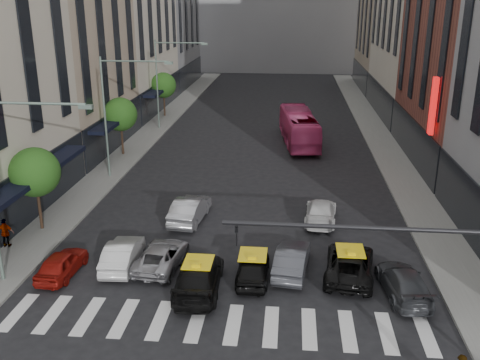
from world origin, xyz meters
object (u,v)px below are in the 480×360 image
(streetlamp_near, at_px, (5,167))
(bus, at_px, (299,127))
(taxi_left, at_px, (199,276))
(taxi_center, at_px, (253,267))
(streetlamp_far, at_px, (166,73))
(car_red, at_px, (62,263))
(car_white_front, at_px, (122,254))
(pedestrian_far, at_px, (6,233))
(streetlamp_mid, at_px, (116,102))

(streetlamp_near, bearing_deg, bus, 63.75)
(taxi_left, height_order, bus, bus)
(taxi_left, bearing_deg, taxi_center, -154.75)
(streetlamp_far, distance_m, car_red, 31.56)
(car_white_front, xyz_separation_m, taxi_center, (6.78, -0.74, -0.03))
(streetlamp_near, xyz_separation_m, car_white_front, (4.40, 2.12, -5.21))
(taxi_center, height_order, pedestrian_far, pedestrian_far)
(bus, bearing_deg, car_white_front, 63.37)
(streetlamp_near, xyz_separation_m, streetlamp_mid, (0.00, 16.00, 0.00))
(car_white_front, bearing_deg, streetlamp_far, -84.93)
(streetlamp_near, bearing_deg, car_white_front, 25.75)
(streetlamp_mid, bearing_deg, streetlamp_far, 90.00)
(streetlamp_mid, distance_m, taxi_left, 18.85)
(streetlamp_near, bearing_deg, taxi_center, 7.04)
(car_white_front, xyz_separation_m, taxi_left, (4.31, -2.02, 0.04))
(car_red, bearing_deg, car_white_front, -153.73)
(streetlamp_near, relative_size, pedestrian_far, 5.49)
(streetlamp_mid, distance_m, taxi_center, 19.13)
(car_white_front, bearing_deg, pedestrian_far, -13.99)
(bus, bearing_deg, streetlamp_far, -24.89)
(streetlamp_far, height_order, taxi_left, streetlamp_far)
(streetlamp_far, relative_size, car_white_front, 2.14)
(bus, bearing_deg, pedestrian_far, 49.44)
(taxi_center, relative_size, pedestrian_far, 2.39)
(car_red, bearing_deg, streetlamp_mid, -80.98)
(taxi_left, bearing_deg, car_red, -8.85)
(car_red, bearing_deg, bus, -111.40)
(streetlamp_mid, xyz_separation_m, streetlamp_far, (0.00, 16.00, 0.00))
(bus, distance_m, pedestrian_far, 29.03)
(car_white_front, relative_size, bus, 0.38)
(streetlamp_mid, bearing_deg, pedestrian_far, -101.50)
(car_white_front, distance_m, taxi_center, 6.82)
(car_red, relative_size, taxi_left, 0.73)
(streetlamp_far, height_order, taxi_center, streetlamp_far)
(taxi_left, bearing_deg, streetlamp_near, -1.48)
(car_red, height_order, bus, bus)
(car_white_front, bearing_deg, taxi_left, 151.60)
(car_red, distance_m, pedestrian_far, 4.92)
(car_red, bearing_deg, taxi_left, 176.02)
(streetlamp_near, height_order, taxi_left, streetlamp_near)
(streetlamp_far, xyz_separation_m, taxi_left, (8.71, -31.90, -5.17))
(taxi_center, xyz_separation_m, bus, (2.41, 26.17, 0.88))
(streetlamp_near, relative_size, taxi_center, 2.30)
(streetlamp_mid, relative_size, bus, 0.81)
(car_white_front, bearing_deg, streetlamp_mid, -75.72)
(taxi_left, xyz_separation_m, pedestrian_far, (-11.27, 3.33, 0.23))
(streetlamp_mid, height_order, car_red, streetlamp_mid)
(car_red, bearing_deg, pedestrian_far, -27.97)
(streetlamp_mid, distance_m, car_white_front, 15.46)
(taxi_left, xyz_separation_m, taxi_center, (2.47, 1.28, -0.07))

